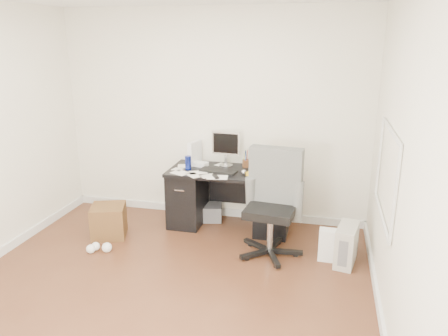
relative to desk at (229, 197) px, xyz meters
The scene contains 18 objects.
ground 1.73m from the desk, 100.29° to the right, with size 4.00×4.00×0.00m, color #4D2919.
room_shell 2.07m from the desk, 99.37° to the right, with size 4.02×4.02×2.71m.
desk is the anchor object (origin of this frame).
loose_papers 0.41m from the desk, 165.47° to the right, with size 1.10×0.60×0.00m, color white, non-canonical shape.
lcd_monitor 0.61m from the desk, 116.42° to the left, with size 0.36×0.21×0.46m, color #BBBCC0, non-canonical shape.
keyboard 0.39m from the desk, 142.95° to the right, with size 0.46×0.16×0.03m, color black.
computer_mouse 0.45m from the desk, 33.22° to the right, with size 0.07×0.07×0.07m, color #BBBCC0.
travel_mug 0.68m from the desk, behind, with size 0.08×0.08×0.17m, color navy.
white_binder 0.72m from the desk, 161.45° to the left, with size 0.12×0.26×0.30m, color white.
magazine_file 0.77m from the desk, ahead, with size 0.12×0.25×0.29m, color olive.
pen_cup 0.53m from the desk, 49.51° to the left, with size 0.09×0.09×0.22m, color #533317, non-canonical shape.
yellow_book 0.54m from the desk, 12.43° to the right, with size 0.20×0.26×0.05m, color yellow.
paper_remote 0.48m from the desk, 104.80° to the right, with size 0.24×0.20×0.02m, color white, non-canonical shape.
office_chair 0.89m from the desk, 46.10° to the right, with size 0.67×0.67×1.18m, color #4D4F4D, non-canonical shape.
pc_tower 1.57m from the desk, 24.01° to the right, with size 0.19×0.43×0.43m, color #A5A195.
shopping_bag 1.42m from the desk, 25.80° to the right, with size 0.26×0.19×0.36m, color white.
wicker_basket 1.50m from the desk, 155.79° to the right, with size 0.39×0.39×0.39m, color #4A2C16.
desk_printer 0.46m from the desk, 154.29° to the left, with size 0.35×0.29×0.21m, color #5D5D61.
Camera 1 is at (1.43, -3.37, 2.33)m, focal length 35.00 mm.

